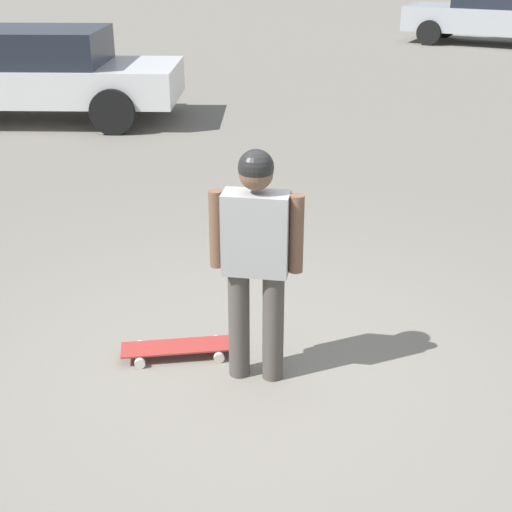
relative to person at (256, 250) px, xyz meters
The scene contains 5 objects.
ground_plane 0.93m from the person, ahead, with size 220.00×220.00×0.00m, color gray.
person is the anchor object (origin of this frame).
skateboard 1.05m from the person, 150.74° to the left, with size 0.82×0.29×0.09m.
car_parked_near 8.29m from the person, 109.32° to the left, with size 4.80×2.45×1.44m.
car_parked_far 17.85m from the person, 62.88° to the left, with size 4.71×3.97×1.42m.
Camera 1 is at (-0.42, -4.09, 2.73)m, focal length 50.00 mm.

